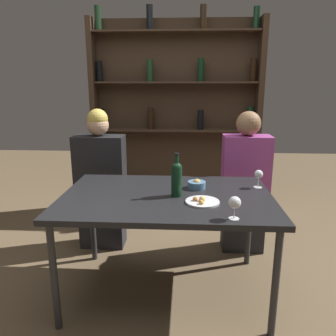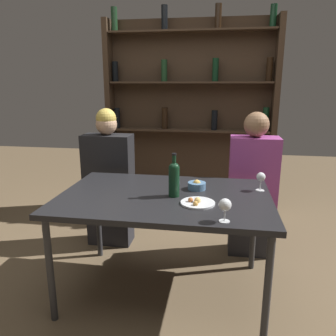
{
  "view_description": "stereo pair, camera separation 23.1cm",
  "coord_description": "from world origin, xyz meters",
  "views": [
    {
      "loc": [
        0.12,
        -2.09,
        1.47
      ],
      "look_at": [
        0.0,
        0.14,
        0.89
      ],
      "focal_mm": 35.0,
      "sensor_mm": 36.0,
      "label": 1
    },
    {
      "loc": [
        0.35,
        -2.07,
        1.47
      ],
      "look_at": [
        0.0,
        0.14,
        0.89
      ],
      "focal_mm": 35.0,
      "sensor_mm": 36.0,
      "label": 2
    }
  ],
  "objects": [
    {
      "name": "ground_plane",
      "position": [
        0.0,
        0.0,
        0.0
      ],
      "size": [
        10.0,
        10.0,
        0.0
      ],
      "primitive_type": "plane",
      "color": "brown"
    },
    {
      "name": "dining_table",
      "position": [
        0.0,
        0.0,
        0.68
      ],
      "size": [
        1.42,
        0.94,
        0.74
      ],
      "color": "black",
      "rests_on": "ground_plane"
    },
    {
      "name": "wine_rack_wall",
      "position": [
        0.0,
        1.71,
        1.16
      ],
      "size": [
        1.92,
        0.21,
        2.27
      ],
      "color": "#38281C",
      "rests_on": "ground_plane"
    },
    {
      "name": "wine_bottle",
      "position": [
        0.07,
        -0.02,
        0.87
      ],
      "size": [
        0.07,
        0.07,
        0.29
      ],
      "color": "black",
      "rests_on": "dining_table"
    },
    {
      "name": "wine_glass_0",
      "position": [
        0.65,
        0.19,
        0.83
      ],
      "size": [
        0.06,
        0.06,
        0.13
      ],
      "color": "silver",
      "rests_on": "dining_table"
    },
    {
      "name": "wine_glass_1",
      "position": [
        0.4,
        -0.39,
        0.83
      ],
      "size": [
        0.07,
        0.07,
        0.13
      ],
      "color": "silver",
      "rests_on": "dining_table"
    },
    {
      "name": "food_plate_0",
      "position": [
        0.23,
        -0.14,
        0.75
      ],
      "size": [
        0.22,
        0.22,
        0.04
      ],
      "color": "silver",
      "rests_on": "dining_table"
    },
    {
      "name": "snack_bowl",
      "position": [
        0.21,
        0.15,
        0.77
      ],
      "size": [
        0.13,
        0.13,
        0.07
      ],
      "color": "#4C7299",
      "rests_on": "dining_table"
    },
    {
      "name": "seated_person_left",
      "position": [
        -0.63,
        0.68,
        0.6
      ],
      "size": [
        0.44,
        0.22,
        1.26
      ],
      "color": "#26262B",
      "rests_on": "ground_plane"
    },
    {
      "name": "seated_person_right",
      "position": [
        0.64,
        0.68,
        0.59
      ],
      "size": [
        0.4,
        0.22,
        1.25
      ],
      "color": "#26262B",
      "rests_on": "ground_plane"
    }
  ]
}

